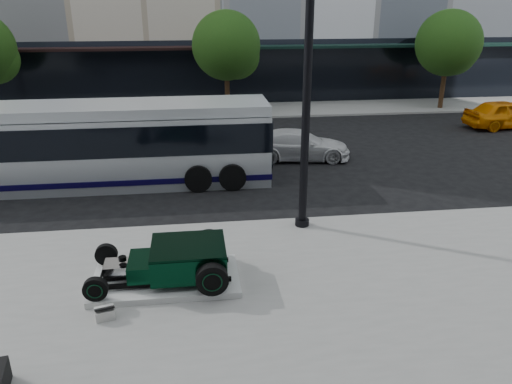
{
  "coord_description": "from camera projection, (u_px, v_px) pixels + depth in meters",
  "views": [
    {
      "loc": [
        -1.02,
        -15.58,
        6.37
      ],
      "look_at": [
        0.67,
        -2.43,
        1.2
      ],
      "focal_mm": 35.0,
      "sensor_mm": 36.0,
      "label": 1
    }
  ],
  "objects": [
    {
      "name": "display_plinth",
      "position": [
        166.0,
        280.0,
        11.71
      ],
      "size": [
        3.4,
        1.8,
        0.15
      ],
      "primitive_type": "cube",
      "color": "silver",
      "rests_on": "sidewalk_near"
    },
    {
      "name": "white_sedan",
      "position": [
        299.0,
        145.0,
        20.92
      ],
      "size": [
        4.44,
        2.26,
        1.23
      ],
      "primitive_type": "imported",
      "rotation": [
        0.0,
        0.0,
        1.44
      ],
      "color": "white",
      "rests_on": "ground"
    },
    {
      "name": "transit_bus",
      "position": [
        101.0,
        144.0,
        17.85
      ],
      "size": [
        12.12,
        2.88,
        2.92
      ],
      "color": "silver",
      "rests_on": "ground"
    },
    {
      "name": "yellow_taxi",
      "position": [
        506.0,
        114.0,
        25.98
      ],
      "size": [
        4.41,
        2.07,
        1.46
      ],
      "primitive_type": "imported",
      "rotation": [
        0.0,
        0.0,
        1.65
      ],
      "color": "orange",
      "rests_on": "ground"
    },
    {
      "name": "street_trees",
      "position": [
        229.0,
        48.0,
        27.68
      ],
      "size": [
        29.8,
        3.8,
        5.7
      ],
      "color": "black",
      "rests_on": "sidewalk_far"
    },
    {
      "name": "ground",
      "position": [
        227.0,
        200.0,
        16.83
      ],
      "size": [
        120.0,
        120.0,
        0.0
      ],
      "primitive_type": "plane",
      "color": "black",
      "rests_on": "ground"
    },
    {
      "name": "info_plaque",
      "position": [
        105.0,
        313.0,
        10.39
      ],
      "size": [
        0.47,
        0.4,
        0.31
      ],
      "color": "silver",
      "rests_on": "sidewalk_near"
    },
    {
      "name": "sidewalk_far",
      "position": [
        210.0,
        111.0,
        29.75
      ],
      "size": [
        70.0,
        4.0,
        0.12
      ],
      "primitive_type": "cube",
      "color": "gray",
      "rests_on": "ground"
    },
    {
      "name": "hot_rod",
      "position": [
        179.0,
        260.0,
        11.57
      ],
      "size": [
        3.22,
        2.0,
        0.81
      ],
      "color": "black",
      "rests_on": "display_plinth"
    },
    {
      "name": "lamppost",
      "position": [
        306.0,
        108.0,
        13.44
      ],
      "size": [
        0.41,
        0.41,
        7.53
      ],
      "color": "black",
      "rests_on": "sidewalk_near"
    }
  ]
}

